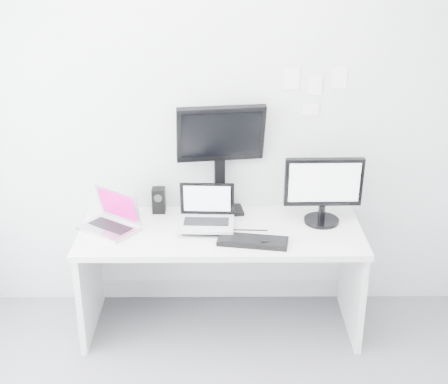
{
  "coord_description": "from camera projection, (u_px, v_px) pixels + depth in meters",
  "views": [
    {
      "loc": [
        -0.0,
        -2.27,
        2.52
      ],
      "look_at": [
        0.02,
        1.23,
        1.0
      ],
      "focal_mm": 49.73,
      "sensor_mm": 36.0,
      "label": 1
    }
  ],
  "objects": [
    {
      "name": "desk",
      "position": [
        221.0,
        279.0,
        4.09
      ],
      "size": [
        1.8,
        0.7,
        0.73
      ],
      "primitive_type": "cube",
      "color": "white",
      "rests_on": "ground"
    },
    {
      "name": "wall_note_3",
      "position": [
        311.0,
        110.0,
        3.99
      ],
      "size": [
        0.11,
        0.0,
        0.08
      ],
      "primitive_type": "cube",
      "color": "white",
      "rests_on": "back_wall"
    },
    {
      "name": "wall_note_1",
      "position": [
        315.0,
        85.0,
        3.93
      ],
      "size": [
        0.09,
        0.0,
        0.13
      ],
      "primitive_type": "cube",
      "color": "white",
      "rests_on": "back_wall"
    },
    {
      "name": "dell_laptop",
      "position": [
        206.0,
        209.0,
        3.89
      ],
      "size": [
        0.36,
        0.28,
        0.29
      ],
      "primitive_type": "cube",
      "rotation": [
        0.0,
        0.0,
        -0.04
      ],
      "color": "silver",
      "rests_on": "desk"
    },
    {
      "name": "wall_note_2",
      "position": [
        339.0,
        77.0,
        3.91
      ],
      "size": [
        0.1,
        0.0,
        0.14
      ],
      "primitive_type": "cube",
      "color": "white",
      "rests_on": "back_wall"
    },
    {
      "name": "keyboard",
      "position": [
        253.0,
        241.0,
        3.77
      ],
      "size": [
        0.45,
        0.22,
        0.03
      ],
      "primitive_type": "cube",
      "rotation": [
        0.0,
        0.0,
        -0.17
      ],
      "color": "black",
      "rests_on": "desk"
    },
    {
      "name": "rear_monitor",
      "position": [
        220.0,
        158.0,
        4.05
      ],
      "size": [
        0.59,
        0.28,
        0.77
      ],
      "primitive_type": "cube",
      "rotation": [
        0.0,
        0.0,
        0.14
      ],
      "color": "black",
      "rests_on": "desk"
    },
    {
      "name": "back_wall",
      "position": [
        221.0,
        120.0,
        4.02
      ],
      "size": [
        3.6,
        0.0,
        3.6
      ],
      "primitive_type": "plane",
      "rotation": [
        1.57,
        0.0,
        0.0
      ],
      "color": "silver",
      "rests_on": "ground"
    },
    {
      "name": "mouse",
      "position": [
        265.0,
        244.0,
        3.74
      ],
      "size": [
        0.12,
        0.09,
        0.03
      ],
      "primitive_type": "ellipsoid",
      "rotation": [
        0.0,
        0.0,
        0.32
      ],
      "color": "black",
      "rests_on": "desk"
    },
    {
      "name": "wall_note_0",
      "position": [
        292.0,
        79.0,
        3.91
      ],
      "size": [
        0.1,
        0.0,
        0.14
      ],
      "primitive_type": "cube",
      "color": "white",
      "rests_on": "back_wall"
    },
    {
      "name": "samsung_monitor",
      "position": [
        323.0,
        190.0,
        3.95
      ],
      "size": [
        0.5,
        0.24,
        0.46
      ],
      "primitive_type": "cube",
      "rotation": [
        0.0,
        0.0,
        0.02
      ],
      "color": "black",
      "rests_on": "desk"
    },
    {
      "name": "speaker",
      "position": [
        159.0,
        200.0,
        4.16
      ],
      "size": [
        0.1,
        0.1,
        0.17
      ],
      "primitive_type": "cube",
      "rotation": [
        0.0,
        0.0,
        -0.13
      ],
      "color": "black",
      "rests_on": "desk"
    },
    {
      "name": "macbook",
      "position": [
        107.0,
        211.0,
        3.89
      ],
      "size": [
        0.44,
        0.42,
        0.26
      ],
      "primitive_type": "cube",
      "rotation": [
        0.0,
        0.0,
        -0.62
      ],
      "color": "#AFAFB4",
      "rests_on": "desk"
    }
  ]
}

